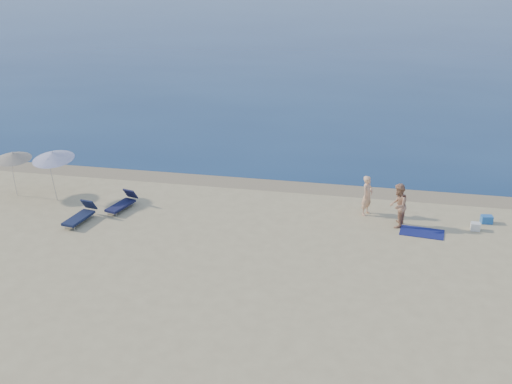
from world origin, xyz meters
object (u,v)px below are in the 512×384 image
(blue_cooler, at_px, (487,219))
(umbrella_near, at_px, (53,156))
(person_left, at_px, (367,195))
(person_right, at_px, (398,205))

(blue_cooler, height_order, umbrella_near, umbrella_near)
(blue_cooler, bearing_deg, umbrella_near, 174.71)
(person_left, height_order, blue_cooler, person_left)
(person_right, distance_m, blue_cooler, 3.84)
(blue_cooler, bearing_deg, person_left, 172.13)
(person_left, height_order, person_right, person_right)
(person_right, height_order, umbrella_near, umbrella_near)
(person_left, bearing_deg, blue_cooler, -63.61)
(umbrella_near, bearing_deg, person_left, 14.41)
(person_right, xyz_separation_m, blue_cooler, (3.62, 1.02, -0.75))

